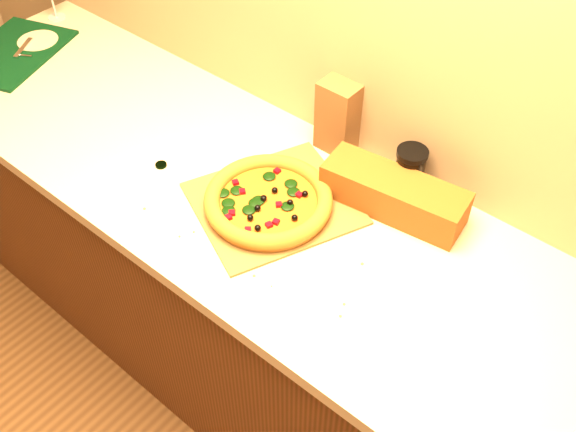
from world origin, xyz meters
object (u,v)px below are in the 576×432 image
(side_plate, at_px, (38,42))
(pizza_peel, at_px, (279,201))
(pizza, at_px, (268,201))
(dark_jar, at_px, (409,170))
(cutting_board, at_px, (11,52))

(side_plate, bearing_deg, pizza_peel, -3.14)
(pizza, distance_m, dark_jar, 0.37)
(dark_jar, distance_m, side_plate, 1.37)
(pizza_peel, relative_size, cutting_board, 1.25)
(dark_jar, height_order, side_plate, dark_jar)
(dark_jar, bearing_deg, cutting_board, -168.01)
(cutting_board, height_order, side_plate, cutting_board)
(pizza_peel, xyz_separation_m, pizza, (-0.01, -0.03, 0.03))
(pizza_peel, height_order, dark_jar, dark_jar)
(pizza_peel, distance_m, cutting_board, 1.15)
(pizza, xyz_separation_m, cutting_board, (-1.14, -0.00, -0.02))
(dark_jar, bearing_deg, pizza, -128.64)
(pizza, bearing_deg, pizza_peel, 79.47)
(pizza_peel, xyz_separation_m, side_plate, (-1.13, 0.06, 0.00))
(pizza_peel, distance_m, side_plate, 1.13)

